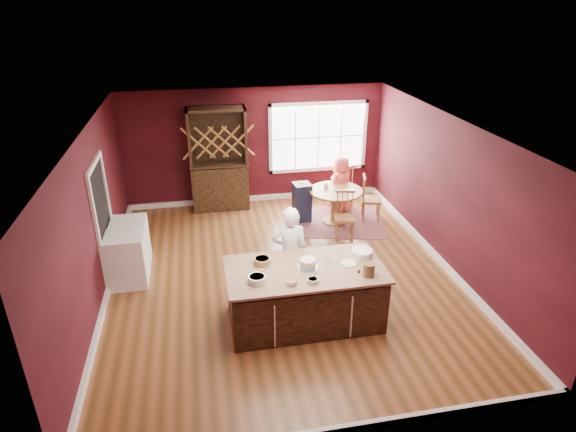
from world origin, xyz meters
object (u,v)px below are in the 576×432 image
object	(u,v)px
dining_table	(335,199)
high_chair	(302,201)
seated_woman	(341,185)
chair_north	(341,186)
chair_south	(345,216)
hutch	(219,160)
kitchen_island	(305,296)
toddler	(298,184)
baker	(290,253)
layer_cake	(308,263)
dryer	(131,243)
chair_east	(371,198)
washer	(127,259)

from	to	relation	value
dining_table	high_chair	distance (m)	0.74
seated_woman	high_chair	xyz separation A→B (m)	(-0.95, -0.27, -0.21)
high_chair	chair_north	bearing A→B (deg)	21.40
chair_north	chair_south	bearing A→B (deg)	48.13
seated_woman	hutch	world-z (taller)	hutch
kitchen_island	toddler	distance (m)	3.71
seated_woman	toddler	distance (m)	1.03
hutch	chair_north	bearing A→B (deg)	-10.71
chair_north	toddler	bearing A→B (deg)	-8.44
toddler	baker	bearing A→B (deg)	-104.65
high_chair	toddler	bearing A→B (deg)	110.24
layer_cake	chair_south	size ratio (longest dim) A/B	0.33
baker	dryer	world-z (taller)	baker
chair_east	high_chair	world-z (taller)	chair_east
hutch	seated_woman	bearing A→B (deg)	-16.05
toddler	hutch	xyz separation A→B (m)	(-1.65, 0.91, 0.37)
seated_woman	dryer	world-z (taller)	seated_woman
dining_table	chair_east	size ratio (longest dim) A/B	1.12
layer_cake	dryer	world-z (taller)	layer_cake
chair_south	high_chair	size ratio (longest dim) A/B	1.11
dining_table	chair_north	bearing A→B (deg)	64.95
chair_north	seated_woman	bearing A→B (deg)	42.61
dining_table	hutch	size ratio (longest dim) A/B	0.49
layer_cake	dryer	bearing A→B (deg)	141.60
chair_north	kitchen_island	bearing A→B (deg)	38.11
hutch	dryer	distance (m)	3.00
hutch	high_chair	bearing A→B (deg)	-31.22
baker	chair_south	world-z (taller)	baker
chair_south	high_chair	bearing A→B (deg)	136.99
layer_cake	chair_north	size ratio (longest dim) A/B	0.31
chair_east	dryer	distance (m)	5.10
baker	seated_woman	world-z (taller)	baker
chair_east	dryer	size ratio (longest dim) A/B	1.14
chair_east	high_chair	distance (m)	1.53
layer_cake	chair_east	size ratio (longest dim) A/B	0.32
baker	hutch	size ratio (longest dim) A/B	0.68
layer_cake	toddler	bearing A→B (deg)	80.11
kitchen_island	hutch	bearing A→B (deg)	102.06
layer_cake	hutch	xyz separation A→B (m)	(-1.02, 4.51, 0.19)
toddler	hutch	bearing A→B (deg)	151.03
dining_table	chair_east	distance (m)	0.82
toddler	washer	size ratio (longest dim) A/B	0.28
baker	chair_south	distance (m)	2.35
dining_table	toddler	distance (m)	0.87
chair_south	seated_woman	bearing A→B (deg)	90.58
kitchen_island	dining_table	bearing A→B (deg)	66.50
dryer	high_chair	bearing A→B (deg)	20.04
kitchen_island	chair_north	bearing A→B (deg)	66.21
kitchen_island	chair_south	size ratio (longest dim) A/B	2.34
baker	chair_east	size ratio (longest dim) A/B	1.57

